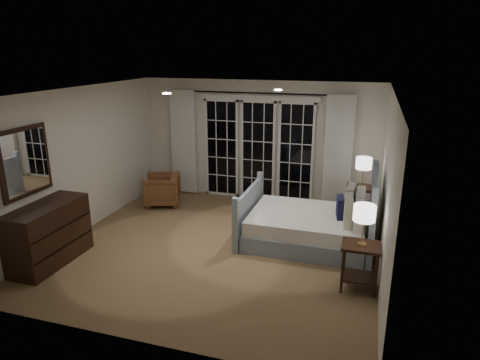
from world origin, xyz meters
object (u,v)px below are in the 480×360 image
(armchair, at_px, (162,190))
(dresser, at_px, (49,234))
(lamp_right, at_px, (364,164))
(lamp_left, at_px, (364,214))
(nightstand_right, at_px, (361,199))
(nightstand_left, at_px, (360,260))
(bed, at_px, (311,225))

(armchair, distance_m, dresser, 2.81)
(lamp_right, bearing_deg, lamp_left, -88.08)
(nightstand_right, relative_size, dresser, 0.53)
(nightstand_left, xyz_separation_m, lamp_left, (0.00, 0.00, 0.66))
(nightstand_left, height_order, dresser, dresser)
(bed, distance_m, dresser, 4.09)
(bed, xyz_separation_m, lamp_right, (0.73, 1.15, 0.82))
(nightstand_left, height_order, nightstand_right, nightstand_right)
(lamp_right, height_order, armchair, lamp_right)
(nightstand_left, bearing_deg, lamp_left, 0.00)
(nightstand_right, bearing_deg, lamp_left, -88.08)
(lamp_left, xyz_separation_m, lamp_right, (-0.08, 2.41, 0.04))
(nightstand_right, distance_m, dresser, 5.31)
(nightstand_right, height_order, armchair, nightstand_right)
(nightstand_left, xyz_separation_m, nightstand_right, (-0.08, 2.41, 0.03))
(dresser, bearing_deg, armchair, 80.91)
(nightstand_right, bearing_deg, bed, -122.62)
(lamp_right, height_order, dresser, lamp_right)
(nightstand_right, bearing_deg, armchair, -176.83)
(nightstand_left, distance_m, armchair, 4.58)
(nightstand_left, bearing_deg, dresser, -172.59)
(nightstand_right, height_order, dresser, dresser)
(lamp_right, bearing_deg, nightstand_left, -88.08)
(nightstand_right, distance_m, lamp_left, 2.49)
(armchair, bearing_deg, dresser, -28.85)
(bed, bearing_deg, dresser, -153.24)
(bed, relative_size, dresser, 1.60)
(bed, height_order, lamp_left, bed)
(nightstand_right, xyz_separation_m, lamp_left, (0.08, -2.41, 0.63))
(lamp_left, height_order, dresser, lamp_left)
(bed, relative_size, lamp_right, 3.79)
(nightstand_left, height_order, armchair, nightstand_left)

